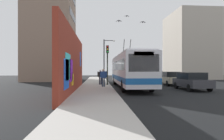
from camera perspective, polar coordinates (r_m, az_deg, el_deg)
name	(u,v)px	position (r m, az deg, el deg)	size (l,w,h in m)	color
ground_plane	(111,87)	(20.14, -0.22, -5.08)	(80.00, 80.00, 0.00)	black
sidewalk_slab	(96,86)	(20.09, -4.80, -4.88)	(48.00, 3.20, 0.15)	#ADA8A0
graffiti_wall	(73,63)	(15.78, -11.32, 2.10)	(13.34, 0.32, 4.76)	maroon
building_far_left	(51,23)	(34.61, -17.60, 13.06)	(8.79, 7.23, 19.13)	gray
building_far_right	(190,46)	(41.97, 21.97, 6.54)	(9.98, 7.70, 13.00)	#B2A899
city_bus	(129,69)	(19.59, 5.18, 0.17)	(12.36, 2.59, 5.10)	silver
parked_car_dark_gray	(192,81)	(18.73, 22.47, -2.93)	(4.09, 1.94, 1.58)	#38383D
parked_car_champagne	(170,78)	(23.59, 16.65, -2.28)	(4.54, 1.77, 1.58)	#C6B793
parked_car_white	(154,76)	(29.35, 12.41, -1.79)	(4.70, 1.94, 1.58)	white
pedestrian_at_curb	(103,76)	(18.99, -2.60, -1.84)	(0.23, 0.69, 1.73)	#2D3F59
pedestrian_midblock	(100,76)	(21.62, -3.45, -1.73)	(0.22, 0.67, 1.66)	#1E1E2D
traffic_light	(107,58)	(21.00, -1.36, 3.47)	(0.49, 0.28, 4.32)	#2D382D
street_lamp	(105,57)	(29.30, -1.96, 3.92)	(0.44, 1.76, 6.24)	#4C4C51
flying_pigeons	(124,6)	(20.14, 3.58, 18.30)	(9.44, 3.75, 3.46)	gray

